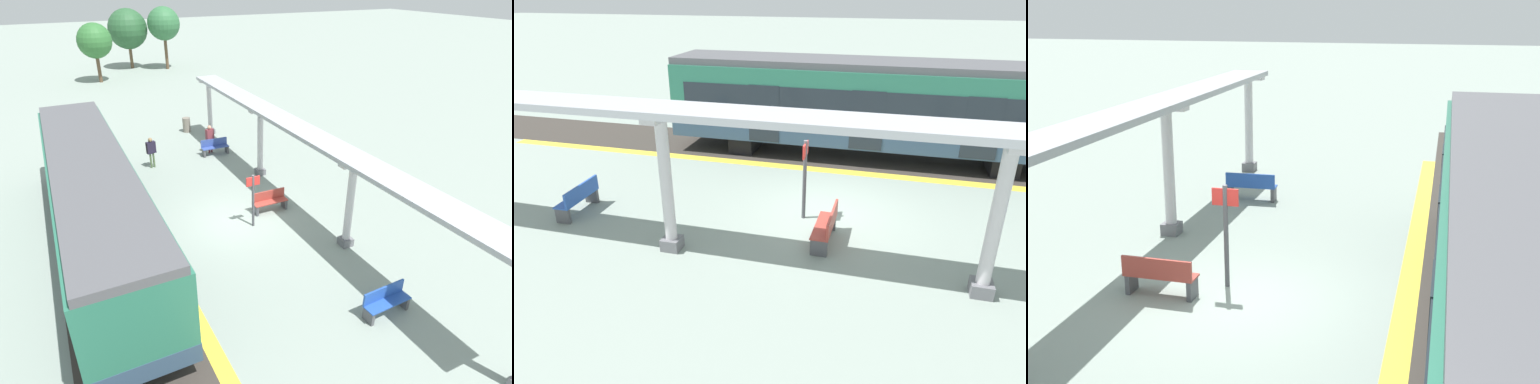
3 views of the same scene
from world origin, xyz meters
TOP-DOWN VIEW (x-y plane):
  - ground_plane at (0.00, 0.00)m, footprint 176.00×176.00m
  - tactile_edge_strip at (-3.18, 0.00)m, footprint 0.45×26.38m
  - trackbed at (-5.01, 0.00)m, footprint 3.20×38.38m
  - train_near_carriage at (-5.00, 0.64)m, footprint 2.65×14.31m
  - canopy_pillar_second at (2.96, -3.34)m, footprint 1.10×0.44m
  - canopy_pillar_third at (2.96, 3.58)m, footprint 1.10×0.44m
  - canopy_beam at (2.96, 0.11)m, footprint 1.20×21.36m
  - bench_near_end at (1.83, -6.68)m, footprint 1.52×0.50m
  - bench_mid_platform at (1.68, 0.19)m, footprint 1.50×0.46m
  - platform_info_sign at (0.52, -0.61)m, footprint 0.56×0.10m

SIDE VIEW (x-z plane):
  - ground_plane at x=0.00m, z-range 0.00..0.00m
  - trackbed at x=-5.01m, z-range 0.00..0.01m
  - tactile_edge_strip at x=-3.18m, z-range 0.00..0.01m
  - bench_near_end at x=1.83m, z-range 0.01..0.87m
  - bench_mid_platform at x=1.68m, z-range 0.01..0.87m
  - platform_info_sign at x=0.52m, z-range 0.23..2.43m
  - canopy_pillar_second at x=2.96m, z-range 0.03..3.35m
  - canopy_pillar_third at x=2.96m, z-range 0.03..3.35m
  - train_near_carriage at x=-5.00m, z-range 0.09..3.57m
  - canopy_beam at x=2.96m, z-range 3.33..3.49m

